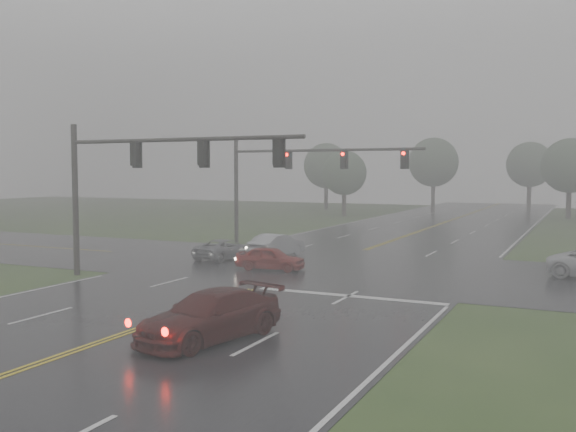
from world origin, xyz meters
The scene contains 14 objects.
main_road centered at (0.00, 20.00, 0.00)m, with size 18.00×160.00×0.02m, color black.
cross_street centered at (0.00, 22.00, 0.00)m, with size 120.00×14.00×0.02m, color black.
stop_bar centered at (4.50, 14.40, 0.00)m, with size 8.50×0.50×0.01m, color silver.
sedan_maroon centered at (2.96, 5.80, 0.00)m, with size 2.15×5.30×1.54m, color #380B0A.
sedan_red centered at (-1.83, 19.47, 0.00)m, with size 1.51×3.75×1.28m, color maroon.
sedan_silver centered at (-3.95, 24.48, 0.00)m, with size 1.52×4.36×1.44m, color #9C9EA3.
car_grey centered at (-6.29, 22.18, 0.00)m, with size 2.01×4.36×1.21m, color slate.
signal_gantry_near centered at (-6.25, 13.82, 5.41)m, with size 13.04×0.34×7.74m.
signal_gantry_far centered at (-5.76, 30.32, 5.45)m, with size 14.30×0.39×7.73m.
tree_nw_a centered at (-12.96, 60.83, 5.15)m, with size 5.33×5.33×7.83m.
tree_ne_a centered at (11.47, 67.70, 5.98)m, with size 6.19×6.19×9.09m.
tree_n_mid centered at (-6.11, 77.77, 6.59)m, with size 6.82×6.82×10.02m.
tree_nw_b centered at (-20.06, 72.68, 6.13)m, with size 6.34×6.34×9.32m.
tree_n_far centered at (5.66, 86.82, 6.31)m, with size 6.54×6.54×9.60m.
Camera 1 is at (13.76, -11.22, 5.35)m, focal length 40.00 mm.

